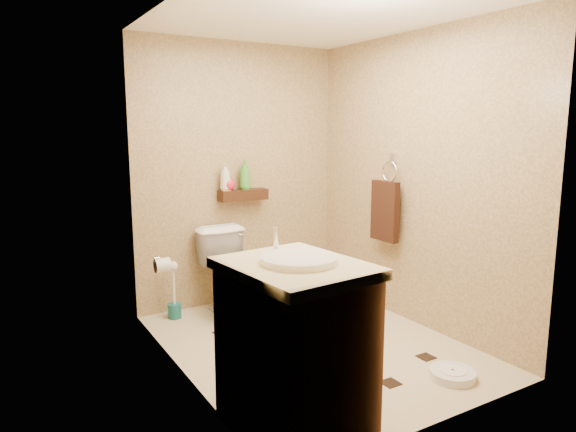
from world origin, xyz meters
TOP-DOWN VIEW (x-y plane):
  - ground at (0.00, 0.00)m, footprint 2.50×2.50m
  - wall_back at (0.00, 1.25)m, footprint 2.00×0.04m
  - wall_front at (0.00, -1.25)m, footprint 2.00×0.04m
  - wall_left at (-1.00, 0.00)m, footprint 0.04×2.50m
  - wall_right at (1.00, 0.00)m, footprint 0.04×2.50m
  - ceiling at (0.00, 0.00)m, footprint 2.00×2.50m
  - wall_shelf at (0.00, 1.17)m, footprint 0.46×0.14m
  - floor_accents at (0.04, -0.05)m, footprint 1.20×1.43m
  - toilet at (-0.25, 0.83)m, footprint 0.45×0.76m
  - vanity at (-0.70, -0.89)m, footprint 0.70×0.82m
  - bathroom_scale at (0.49, -0.93)m, footprint 0.30×0.30m
  - toilet_brush at (-0.72, 1.07)m, footprint 0.12×0.12m
  - towel_ring at (0.91, 0.25)m, footprint 0.12×0.30m
  - toilet_paper at (-0.94, 0.65)m, footprint 0.12×0.11m
  - bottle_a at (-0.18, 1.17)m, footprint 0.13×0.13m
  - bottle_b at (-0.17, 1.17)m, footprint 0.08×0.08m
  - bottle_c at (-0.15, 1.17)m, footprint 0.14×0.14m
  - bottle_d at (0.02, 1.17)m, footprint 0.14×0.14m

SIDE VIEW (x-z plane):
  - ground at x=0.00m, z-range 0.00..0.00m
  - floor_accents at x=0.04m, z-range 0.00..0.01m
  - bathroom_scale at x=0.49m, z-range 0.00..0.06m
  - toilet_brush at x=-0.72m, z-range -0.08..0.43m
  - toilet at x=-0.25m, z-range 0.00..0.76m
  - vanity at x=-0.70m, z-range -0.06..1.02m
  - toilet_paper at x=-0.94m, z-range 0.54..0.66m
  - towel_ring at x=0.91m, z-range 0.57..1.33m
  - wall_shelf at x=0.00m, z-range 0.97..1.07m
  - bottle_c at x=-0.15m, z-range 1.07..1.23m
  - bottle_b at x=-0.17m, z-range 1.07..1.23m
  - bottle_a at x=-0.18m, z-range 1.07..1.32m
  - wall_back at x=0.00m, z-range 0.00..2.40m
  - wall_front at x=0.00m, z-range 0.00..2.40m
  - wall_left at x=-1.00m, z-range 0.00..2.40m
  - wall_right at x=1.00m, z-range 0.00..2.40m
  - bottle_d at x=0.02m, z-range 1.07..1.34m
  - ceiling at x=0.00m, z-range 2.39..2.41m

